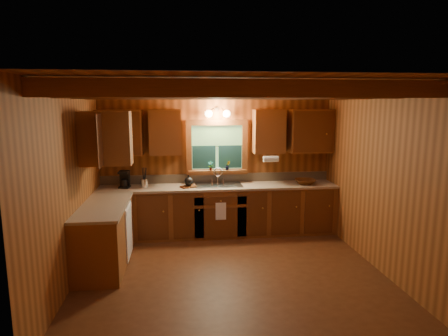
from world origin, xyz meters
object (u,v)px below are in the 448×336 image
coffee_maker (125,179)px  cutting_board (189,187)px  wicker_basket (305,182)px  sink (219,188)px

coffee_maker → cutting_board: (1.10, -0.13, -0.13)m
wicker_basket → sink: bearing=176.8°
sink → cutting_board: sink is taller
wicker_basket → cutting_board: bearing=-179.9°
sink → coffee_maker: bearing=178.8°
sink → wicker_basket: size_ratio=2.21×
cutting_board → coffee_maker: bearing=148.6°
sink → wicker_basket: bearing=-3.2°
cutting_board → wicker_basket: size_ratio=0.70×
coffee_maker → wicker_basket: coffee_maker is taller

